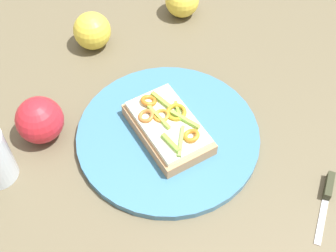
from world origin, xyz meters
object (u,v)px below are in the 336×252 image
Objects in this scene: apple_4 at (182,0)px; plate at (168,135)px; apple_0 at (92,31)px; sandwich at (168,127)px; knife at (327,195)px; apple_3 at (40,120)px.

plate is at bearing 35.84° from apple_4.
apple_4 reaches higher than plate.
apple_0 is 0.21m from apple_4.
sandwich is 0.33m from apple_4.
apple_0 is at bearing -177.91° from sandwich.
knife is at bearing 67.23° from apple_4.
sandwich is (-0.00, -0.00, 0.02)m from plate.
apple_3 is 0.67× the size of knife.
apple_3 reaches higher than knife.
plate is 0.28m from knife.
knife is (-0.08, 0.27, -0.03)m from sandwich.
plate is 2.61× the size of knife.
sandwich is at bearing 35.84° from apple_4.
apple_4 reaches higher than knife.
plate is 1.76× the size of sandwich.
apple_4 is at bearing 144.17° from sandwich.
apple_0 reaches higher than sandwich.
apple_4 reaches higher than sandwich.
apple_0 is at bearing -155.06° from apple_3.
plate is at bearing 73.70° from apple_0.
apple_3 is 0.48m from knife.
plate is at bearing 128.98° from apple_3.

